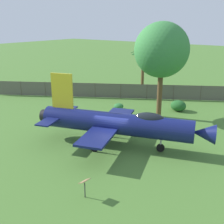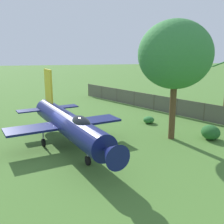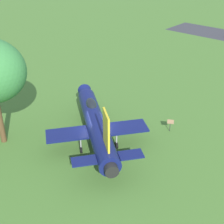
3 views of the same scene
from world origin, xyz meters
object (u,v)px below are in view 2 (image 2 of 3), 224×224
Objects in this scene: shrub_near_fence at (149,120)px; shrub_by_tree at (211,132)px; shade_tree at (175,55)px; display_jet at (69,124)px.

shrub_by_tree is at bearing 121.05° from shrub_near_fence.
shade_tree is 7.88m from shrub_near_fence.
display_jet is at bearing 6.27° from shade_tree.
shrub_by_tree is (-2.99, 0.80, -6.05)m from shade_tree.
display_jet is at bearing 0.48° from shrub_by_tree.
shade_tree is at bearing 78.06° from display_jet.
shade_tree is 6.80m from shrub_by_tree.
shade_tree reaches higher than shrub_by_tree.
display_jet reaches higher than shrub_near_fence.
display_jet is 12.44× the size of shrub_near_fence.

